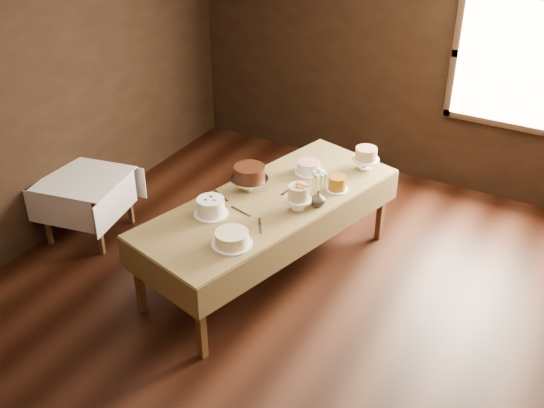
{
  "coord_description": "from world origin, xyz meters",
  "views": [
    {
      "loc": [
        2.38,
        -4.04,
        3.89
      ],
      "look_at": [
        0.0,
        0.2,
        0.95
      ],
      "focal_mm": 43.81,
      "sensor_mm": 36.0,
      "label": 1
    }
  ],
  "objects_px": {
    "cake_server_b": "(260,229)",
    "display_table": "(270,206)",
    "cake_speckled": "(366,159)",
    "cake_chocolate": "(250,179)",
    "side_table": "(85,184)",
    "cake_lattice": "(309,168)",
    "cake_flowers": "(298,199)",
    "cake_swirl": "(211,207)",
    "cake_server_c": "(292,188)",
    "cake_server_a": "(245,213)",
    "cake_server_d": "(312,199)",
    "cake_caramel": "(337,184)",
    "flower_vase": "(318,198)",
    "cake_server_e": "(223,198)",
    "cake_cream": "(232,239)"
  },
  "relations": [
    {
      "from": "display_table",
      "to": "cake_speckled",
      "type": "height_order",
      "value": "cake_speckled"
    },
    {
      "from": "cake_chocolate",
      "to": "side_table",
      "type": "bearing_deg",
      "value": -166.55
    },
    {
      "from": "cake_server_a",
      "to": "cake_server_b",
      "type": "height_order",
      "value": "same"
    },
    {
      "from": "display_table",
      "to": "cake_server_c",
      "type": "relative_size",
      "value": 11.53
    },
    {
      "from": "display_table",
      "to": "cake_server_a",
      "type": "height_order",
      "value": "cake_server_a"
    },
    {
      "from": "cake_swirl",
      "to": "cake_server_c",
      "type": "height_order",
      "value": "cake_swirl"
    },
    {
      "from": "display_table",
      "to": "flower_vase",
      "type": "height_order",
      "value": "flower_vase"
    },
    {
      "from": "cake_speckled",
      "to": "cake_server_b",
      "type": "bearing_deg",
      "value": -103.8
    },
    {
      "from": "cake_server_a",
      "to": "cake_server_d",
      "type": "xyz_separation_m",
      "value": [
        0.4,
        0.51,
        0.0
      ]
    },
    {
      "from": "cake_server_a",
      "to": "cake_server_d",
      "type": "distance_m",
      "value": 0.65
    },
    {
      "from": "cake_server_d",
      "to": "flower_vase",
      "type": "distance_m",
      "value": 0.13
    },
    {
      "from": "cake_flowers",
      "to": "cake_server_a",
      "type": "xyz_separation_m",
      "value": [
        -0.37,
        -0.3,
        -0.1
      ]
    },
    {
      "from": "cake_caramel",
      "to": "cake_chocolate",
      "type": "xyz_separation_m",
      "value": [
        -0.71,
        -0.39,
        0.05
      ]
    },
    {
      "from": "display_table",
      "to": "side_table",
      "type": "bearing_deg",
      "value": -170.58
    },
    {
      "from": "cake_server_a",
      "to": "cake_server_c",
      "type": "height_order",
      "value": "same"
    },
    {
      "from": "cake_speckled",
      "to": "display_table",
      "type": "bearing_deg",
      "value": -117.71
    },
    {
      "from": "cake_lattice",
      "to": "flower_vase",
      "type": "bearing_deg",
      "value": -55.65
    },
    {
      "from": "cake_flowers",
      "to": "cake_swirl",
      "type": "relative_size",
      "value": 0.78
    },
    {
      "from": "cake_server_d",
      "to": "cake_server_a",
      "type": "bearing_deg",
      "value": -141.92
    },
    {
      "from": "cake_server_c",
      "to": "cake_lattice",
      "type": "bearing_deg",
      "value": 7.29
    },
    {
      "from": "cake_caramel",
      "to": "flower_vase",
      "type": "height_order",
      "value": "flower_vase"
    },
    {
      "from": "cake_server_c",
      "to": "cake_server_d",
      "type": "relative_size",
      "value": 1.0
    },
    {
      "from": "cake_cream",
      "to": "cake_server_a",
      "type": "distance_m",
      "value": 0.48
    },
    {
      "from": "cake_speckled",
      "to": "cake_server_b",
      "type": "relative_size",
      "value": 1.17
    },
    {
      "from": "cake_lattice",
      "to": "cake_server_a",
      "type": "height_order",
      "value": "cake_lattice"
    },
    {
      "from": "cake_chocolate",
      "to": "cake_lattice",
      "type": "bearing_deg",
      "value": 59.62
    },
    {
      "from": "side_table",
      "to": "cake_lattice",
      "type": "xyz_separation_m",
      "value": [
        2.04,
        0.97,
        0.27
      ]
    },
    {
      "from": "side_table",
      "to": "cake_server_e",
      "type": "relative_size",
      "value": 3.86
    },
    {
      "from": "cake_server_b",
      "to": "flower_vase",
      "type": "bearing_deg",
      "value": 123.35
    },
    {
      "from": "cake_server_a",
      "to": "cake_server_e",
      "type": "relative_size",
      "value": 1.0
    },
    {
      "from": "flower_vase",
      "to": "side_table",
      "type": "bearing_deg",
      "value": -169.09
    },
    {
      "from": "cake_speckled",
      "to": "cake_cream",
      "type": "bearing_deg",
      "value": -104.12
    },
    {
      "from": "cake_caramel",
      "to": "cake_flowers",
      "type": "xyz_separation_m",
      "value": [
        -0.16,
        -0.48,
        0.04
      ]
    },
    {
      "from": "side_table",
      "to": "cake_server_a",
      "type": "height_order",
      "value": "cake_server_a"
    },
    {
      "from": "cake_flowers",
      "to": "cake_server_e",
      "type": "distance_m",
      "value": 0.71
    },
    {
      "from": "cake_server_a",
      "to": "cake_flowers",
      "type": "bearing_deg",
      "value": 53.25
    },
    {
      "from": "cake_server_b",
      "to": "side_table",
      "type": "bearing_deg",
      "value": -126.5
    },
    {
      "from": "cake_server_b",
      "to": "cake_server_d",
      "type": "distance_m",
      "value": 0.67
    },
    {
      "from": "cake_lattice",
      "to": "cake_flowers",
      "type": "height_order",
      "value": "cake_flowers"
    },
    {
      "from": "cake_lattice",
      "to": "cake_flowers",
      "type": "distance_m",
      "value": 0.69
    },
    {
      "from": "cake_server_b",
      "to": "cake_chocolate",
      "type": "bearing_deg",
      "value": -174.6
    },
    {
      "from": "display_table",
      "to": "cake_server_c",
      "type": "xyz_separation_m",
      "value": [
        0.07,
        0.3,
        0.06
      ]
    },
    {
      "from": "cake_server_b",
      "to": "display_table",
      "type": "bearing_deg",
      "value": 167.09
    },
    {
      "from": "cake_speckled",
      "to": "cake_swirl",
      "type": "distance_m",
      "value": 1.69
    },
    {
      "from": "cake_server_c",
      "to": "cake_chocolate",
      "type": "bearing_deg",
      "value": 129.79
    },
    {
      "from": "side_table",
      "to": "cake_speckled",
      "type": "xyz_separation_m",
      "value": [
        2.49,
        1.32,
        0.32
      ]
    },
    {
      "from": "cake_lattice",
      "to": "cake_flowers",
      "type": "bearing_deg",
      "value": -71.01
    },
    {
      "from": "cake_server_b",
      "to": "cake_server_e",
      "type": "xyz_separation_m",
      "value": [
        -0.55,
        0.28,
        0.0
      ]
    },
    {
      "from": "cake_speckled",
      "to": "cake_server_c",
      "type": "relative_size",
      "value": 1.17
    },
    {
      "from": "cake_speckled",
      "to": "cake_server_b",
      "type": "distance_m",
      "value": 1.49
    }
  ]
}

